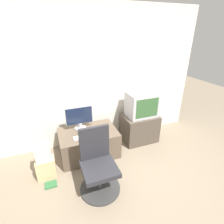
{
  "coord_description": "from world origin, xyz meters",
  "views": [
    {
      "loc": [
        -0.83,
        -1.82,
        2.15
      ],
      "look_at": [
        0.24,
        0.99,
        0.73
      ],
      "focal_mm": 28.0,
      "sensor_mm": 36.0,
      "label": 1
    }
  ],
  "objects_px": {
    "keyboard": "(82,137)",
    "office_chair": "(98,167)",
    "main_monitor": "(79,118)",
    "mouse": "(93,134)",
    "crt_tv": "(142,104)",
    "book": "(51,185)",
    "cardboard_box_lower": "(46,168)"
  },
  "relations": [
    {
      "from": "keyboard",
      "to": "crt_tv",
      "type": "relative_size",
      "value": 0.49
    },
    {
      "from": "keyboard",
      "to": "book",
      "type": "height_order",
      "value": "keyboard"
    },
    {
      "from": "crt_tv",
      "to": "keyboard",
      "type": "bearing_deg",
      "value": -169.34
    },
    {
      "from": "keyboard",
      "to": "crt_tv",
      "type": "distance_m",
      "value": 1.34
    },
    {
      "from": "office_chair",
      "to": "cardboard_box_lower",
      "type": "height_order",
      "value": "office_chair"
    },
    {
      "from": "book",
      "to": "office_chair",
      "type": "bearing_deg",
      "value": -21.86
    },
    {
      "from": "keyboard",
      "to": "office_chair",
      "type": "relative_size",
      "value": 0.3
    },
    {
      "from": "mouse",
      "to": "keyboard",
      "type": "bearing_deg",
      "value": -176.39
    },
    {
      "from": "office_chair",
      "to": "keyboard",
      "type": "bearing_deg",
      "value": 97.26
    },
    {
      "from": "mouse",
      "to": "book",
      "type": "xyz_separation_m",
      "value": [
        -0.8,
        -0.4,
        -0.49
      ]
    },
    {
      "from": "cardboard_box_lower",
      "to": "book",
      "type": "relative_size",
      "value": 1.97
    },
    {
      "from": "crt_tv",
      "to": "cardboard_box_lower",
      "type": "height_order",
      "value": "crt_tv"
    },
    {
      "from": "book",
      "to": "mouse",
      "type": "bearing_deg",
      "value": 26.44
    },
    {
      "from": "cardboard_box_lower",
      "to": "book",
      "type": "xyz_separation_m",
      "value": [
        0.04,
        -0.21,
        -0.16
      ]
    },
    {
      "from": "mouse",
      "to": "crt_tv",
      "type": "distance_m",
      "value": 1.14
    },
    {
      "from": "main_monitor",
      "to": "mouse",
      "type": "distance_m",
      "value": 0.4
    },
    {
      "from": "mouse",
      "to": "cardboard_box_lower",
      "type": "distance_m",
      "value": 0.92
    },
    {
      "from": "crt_tv",
      "to": "cardboard_box_lower",
      "type": "xyz_separation_m",
      "value": [
        -1.91,
        -0.42,
        -0.64
      ]
    },
    {
      "from": "keyboard",
      "to": "cardboard_box_lower",
      "type": "distance_m",
      "value": 0.73
    },
    {
      "from": "mouse",
      "to": "office_chair",
      "type": "xyz_separation_m",
      "value": [
        -0.12,
        -0.67,
        -0.13
      ]
    },
    {
      "from": "mouse",
      "to": "crt_tv",
      "type": "height_order",
      "value": "crt_tv"
    },
    {
      "from": "crt_tv",
      "to": "book",
      "type": "xyz_separation_m",
      "value": [
        -1.87,
        -0.63,
        -0.8
      ]
    },
    {
      "from": "main_monitor",
      "to": "keyboard",
      "type": "height_order",
      "value": "main_monitor"
    },
    {
      "from": "main_monitor",
      "to": "keyboard",
      "type": "xyz_separation_m",
      "value": [
        -0.04,
        -0.32,
        -0.21
      ]
    },
    {
      "from": "cardboard_box_lower",
      "to": "book",
      "type": "distance_m",
      "value": 0.27
    },
    {
      "from": "keyboard",
      "to": "main_monitor",
      "type": "bearing_deg",
      "value": 83.51
    },
    {
      "from": "mouse",
      "to": "cardboard_box_lower",
      "type": "xyz_separation_m",
      "value": [
        -0.84,
        -0.19,
        -0.33
      ]
    },
    {
      "from": "mouse",
      "to": "book",
      "type": "relative_size",
      "value": 0.36
    },
    {
      "from": "keyboard",
      "to": "mouse",
      "type": "relative_size",
      "value": 4.45
    },
    {
      "from": "crt_tv",
      "to": "cardboard_box_lower",
      "type": "bearing_deg",
      "value": -167.63
    },
    {
      "from": "main_monitor",
      "to": "book",
      "type": "xyz_separation_m",
      "value": [
        -0.63,
        -0.7,
        -0.69
      ]
    },
    {
      "from": "keyboard",
      "to": "mouse",
      "type": "xyz_separation_m",
      "value": [
        0.2,
        0.01,
        0.01
      ]
    }
  ]
}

